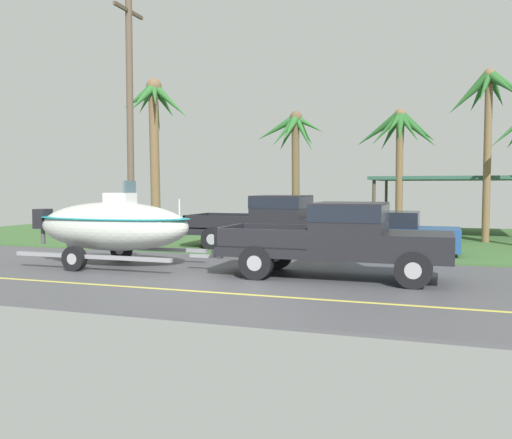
# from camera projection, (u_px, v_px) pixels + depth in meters

# --- Properties ---
(ground) EXTENTS (36.00, 22.00, 0.11)m
(ground) POSITION_uv_depth(u_px,v_px,m) (325.00, 244.00, 20.87)
(ground) COLOR #4C4C51
(pickup_truck_towing) EXTENTS (5.62, 1.97, 1.80)m
(pickup_truck_towing) POSITION_uv_depth(u_px,v_px,m) (348.00, 236.00, 12.98)
(pickup_truck_towing) COLOR black
(pickup_truck_towing) RESTS_ON ground
(boat_on_trailer) EXTENTS (5.74, 2.43, 2.33)m
(boat_on_trailer) POSITION_uv_depth(u_px,v_px,m) (113.00, 226.00, 15.04)
(boat_on_trailer) COLOR gray
(boat_on_trailer) RESTS_ON ground
(parked_pickup_background) EXTENTS (5.90, 2.13, 1.87)m
(parked_pickup_background) POSITION_uv_depth(u_px,v_px,m) (281.00, 220.00, 18.80)
(parked_pickup_background) COLOR black
(parked_pickup_background) RESTS_ON ground
(parked_sedan_near) EXTENTS (4.62, 1.83, 1.38)m
(parked_sedan_near) POSITION_uv_depth(u_px,v_px,m) (382.00, 233.00, 17.72)
(parked_sedan_near) COLOR #234C89
(parked_sedan_near) RESTS_ON ground
(carport_awning) EXTENTS (7.28, 5.71, 2.60)m
(carport_awning) POSITION_uv_depth(u_px,v_px,m) (459.00, 179.00, 24.14)
(carport_awning) COLOR #4C4238
(carport_awning) RESTS_ON ground
(palm_tree_near_left) EXTENTS (3.29, 2.90, 6.62)m
(palm_tree_near_left) POSITION_uv_depth(u_px,v_px,m) (490.00, 106.00, 20.82)
(palm_tree_near_left) COLOR brown
(palm_tree_near_left) RESTS_ON ground
(palm_tree_mid) EXTENTS (3.01, 3.02, 6.60)m
(palm_tree_mid) POSITION_uv_depth(u_px,v_px,m) (154.00, 121.00, 22.56)
(palm_tree_mid) COLOR brown
(palm_tree_mid) RESTS_ON ground
(palm_tree_far_left) EXTENTS (3.46, 2.81, 5.32)m
(palm_tree_far_left) POSITION_uv_depth(u_px,v_px,m) (400.00, 137.00, 22.25)
(palm_tree_far_left) COLOR brown
(palm_tree_far_left) RESTS_ON ground
(palm_tree_far_right) EXTENTS (3.49, 3.68, 5.82)m
(palm_tree_far_right) POSITION_uv_depth(u_px,v_px,m) (294.00, 140.00, 26.67)
(palm_tree_far_right) COLOR brown
(palm_tree_far_right) RESTS_ON ground
(utility_pole) EXTENTS (0.24, 1.80, 8.93)m
(utility_pole) POSITION_uv_depth(u_px,v_px,m) (130.00, 118.00, 19.51)
(utility_pole) COLOR brown
(utility_pole) RESTS_ON ground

